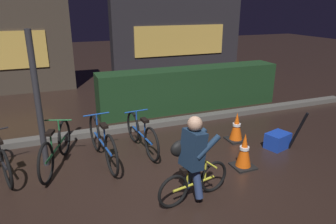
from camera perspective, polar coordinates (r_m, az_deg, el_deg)
ground_plane at (r=5.06m, az=0.37°, el=-12.05°), size 40.00×40.00×0.00m
sidewalk_curb at (r=6.92m, az=-6.39°, el=-2.74°), size 12.00×0.24×0.12m
hedge_row at (r=8.17m, az=4.08°, el=4.29°), size 4.80×0.70×1.08m
storefront_right at (r=12.22m, az=1.80°, el=15.67°), size 5.11×0.54×3.81m
street_post at (r=5.43m, az=-22.65°, el=1.76°), size 0.10×0.10×2.27m
parked_bike_left_mid at (r=5.67m, az=-28.30°, el=-7.26°), size 0.53×1.48×0.71m
parked_bike_center_left at (r=5.56m, az=-19.77°, el=-6.26°), size 0.61×1.56×0.76m
parked_bike_center_right at (r=5.53m, az=-11.88°, el=-5.45°), size 0.46×1.73×0.80m
parked_bike_right_mid at (r=5.85m, az=-4.80°, el=-4.06°), size 0.46×1.55×0.71m
traffic_cone_near at (r=5.41m, az=13.73°, el=-6.94°), size 0.36×0.36×0.61m
traffic_cone_far at (r=6.42m, az=12.38°, el=-2.72°), size 0.36×0.36×0.59m
blue_crate at (r=6.35m, az=19.35°, el=-4.93°), size 0.51×0.43×0.30m
cyclist at (r=4.31m, az=4.44°, el=-8.48°), size 1.17×0.50×1.25m
closed_umbrella at (r=6.23m, az=22.59°, el=-3.26°), size 0.08×0.35×0.81m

